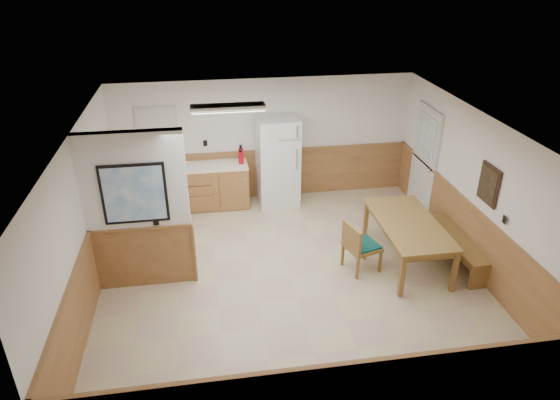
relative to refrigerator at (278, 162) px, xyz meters
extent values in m
plane|color=tan|center=(-0.21, -2.63, -0.91)|extent=(6.00, 6.00, 0.00)
cube|color=white|center=(-0.21, -2.63, 1.59)|extent=(6.00, 6.00, 0.02)
cube|color=white|center=(-0.21, 0.37, 0.34)|extent=(6.00, 0.02, 2.50)
cube|color=white|center=(2.79, -2.63, 0.34)|extent=(0.02, 6.00, 2.50)
cube|color=white|center=(-3.21, -2.63, 0.34)|extent=(0.02, 6.00, 2.50)
cube|color=#A56D42|center=(-0.21, 0.35, -0.41)|extent=(6.00, 0.04, 1.00)
cube|color=#A56D42|center=(2.77, -2.63, -0.41)|extent=(0.04, 6.00, 1.00)
cube|color=#A56D42|center=(-3.19, -2.63, -0.41)|extent=(0.04, 6.00, 1.00)
cube|color=white|center=(-2.46, -2.43, 0.84)|extent=(1.50, 0.15, 1.50)
cube|color=#A56D42|center=(-2.46, -2.43, -0.41)|extent=(1.50, 0.17, 1.00)
cube|color=black|center=(-2.46, -2.52, 0.69)|extent=(0.92, 0.03, 0.92)
cube|color=white|center=(-2.46, -2.54, 0.69)|extent=(0.84, 0.01, 0.84)
cube|color=#B07D3E|center=(-1.31, 0.05, -0.48)|extent=(1.40, 0.60, 0.86)
cube|color=#B07D3E|center=(-2.78, 0.05, -0.48)|extent=(0.06, 0.60, 0.86)
cube|color=#B07D3E|center=(-2.04, 0.05, -0.48)|extent=(0.06, 0.60, 0.86)
cube|color=white|center=(-1.71, 0.05, -0.03)|extent=(2.20, 0.60, 0.04)
cube|color=white|center=(-1.71, 0.35, 0.04)|extent=(2.20, 0.02, 0.10)
cube|color=silver|center=(2.76, -0.73, 0.12)|extent=(0.05, 1.02, 2.15)
cube|color=silver|center=(2.75, -0.73, 0.12)|extent=(0.04, 0.90, 2.05)
cube|color=silver|center=(2.73, -0.73, 0.64)|extent=(0.02, 0.76, 0.80)
cube|color=silver|center=(-2.31, 0.35, 0.64)|extent=(0.80, 0.03, 1.00)
cube|color=white|center=(-2.31, 0.34, 0.64)|extent=(0.70, 0.01, 0.90)
cube|color=black|center=(2.76, -2.93, 0.64)|extent=(0.03, 0.50, 0.60)
cube|color=black|center=(2.74, -2.93, 0.64)|extent=(0.01, 0.42, 0.52)
cube|color=silver|center=(-1.01, -1.33, 1.54)|extent=(1.20, 0.30, 0.08)
cube|color=white|center=(-1.01, -1.33, 1.50)|extent=(1.15, 0.25, 0.01)
cube|color=white|center=(0.00, 0.00, 0.00)|extent=(0.83, 0.74, 1.81)
cube|color=silver|center=(0.32, -0.36, 0.74)|extent=(0.03, 0.02, 0.23)
cube|color=silver|center=(0.32, -0.36, 0.18)|extent=(0.03, 0.02, 0.43)
cube|color=olive|center=(1.77, -2.51, -0.18)|extent=(0.96, 1.90, 0.05)
cube|color=olive|center=(1.77, -2.51, -0.26)|extent=(0.86, 1.80, 0.10)
cube|color=olive|center=(1.35, -3.40, -0.56)|extent=(0.07, 0.07, 0.70)
cube|color=olive|center=(1.36, -1.62, -0.56)|extent=(0.07, 0.07, 0.70)
cube|color=olive|center=(2.18, -3.40, -0.56)|extent=(0.07, 0.07, 0.70)
cube|color=olive|center=(2.19, -1.62, -0.56)|extent=(0.07, 0.07, 0.70)
cube|color=olive|center=(2.59, -2.60, -0.48)|extent=(0.44, 1.71, 0.05)
cube|color=olive|center=(2.59, -3.40, -0.71)|extent=(0.35, 0.08, 0.40)
cube|color=olive|center=(2.59, -1.80, -0.71)|extent=(0.35, 0.08, 0.40)
cube|color=olive|center=(0.98, -2.60, -0.49)|extent=(0.62, 0.62, 0.06)
cube|color=#10544A|center=(0.98, -2.60, -0.44)|extent=(0.57, 0.57, 0.03)
cube|color=olive|center=(0.77, -2.66, -0.26)|extent=(0.19, 0.49, 0.40)
cube|color=#10544A|center=(0.56, -2.72, -0.26)|extent=(0.14, 0.43, 0.34)
cube|color=olive|center=(0.83, -2.87, -0.71)|extent=(0.05, 0.05, 0.39)
cube|color=olive|center=(0.70, -2.45, -0.71)|extent=(0.05, 0.05, 0.39)
cube|color=olive|center=(1.25, -2.74, -0.71)|extent=(0.05, 0.05, 0.39)
cube|color=olive|center=(1.12, -2.32, -0.71)|extent=(0.05, 0.05, 0.39)
cylinder|color=red|center=(-0.73, 0.03, 0.16)|extent=(0.11, 0.11, 0.32)
cylinder|color=black|center=(-0.73, 0.03, 0.35)|extent=(0.05, 0.05, 0.07)
cylinder|color=#18882E|center=(-2.32, 0.09, 0.09)|extent=(0.08, 0.08, 0.20)
camera|label=1|loc=(-1.41, -9.14, 3.81)|focal=32.00mm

